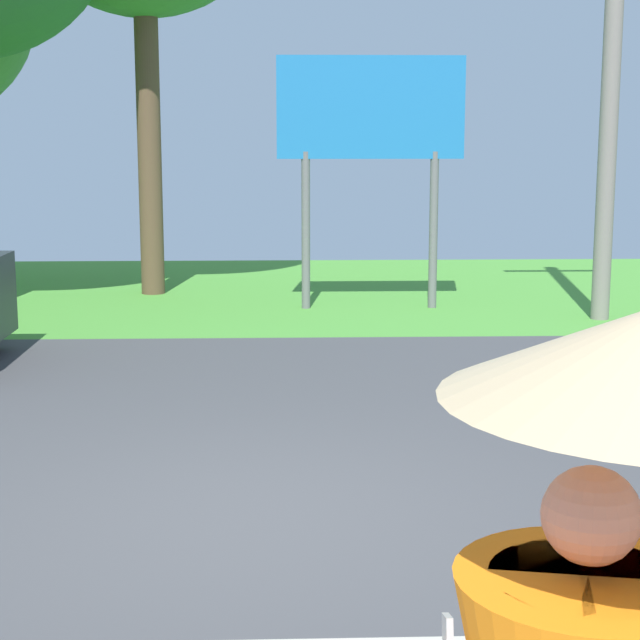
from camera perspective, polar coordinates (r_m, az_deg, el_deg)
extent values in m
cube|color=#424244|center=(8.75, -2.94, -6.31)|extent=(40.00, 8.00, 0.10)
cube|color=#4C9736|center=(16.58, -2.51, 1.49)|extent=(40.00, 8.00, 0.10)
sphere|color=tan|center=(2.39, 14.62, -10.32)|extent=(0.22, 0.22, 0.22)
cylinder|color=gray|center=(14.26, 15.71, 14.12)|extent=(0.24, 0.24, 7.03)
cylinder|color=slate|center=(14.65, -0.78, 4.90)|extent=(0.12, 0.12, 2.20)
cylinder|color=slate|center=(14.80, 6.23, 4.90)|extent=(0.12, 0.12, 2.20)
cube|color=#1E72B2|center=(14.65, 2.80, 11.55)|extent=(2.60, 0.10, 1.40)
cylinder|color=brown|center=(16.22, -9.33, 9.65)|extent=(0.36, 0.36, 4.68)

